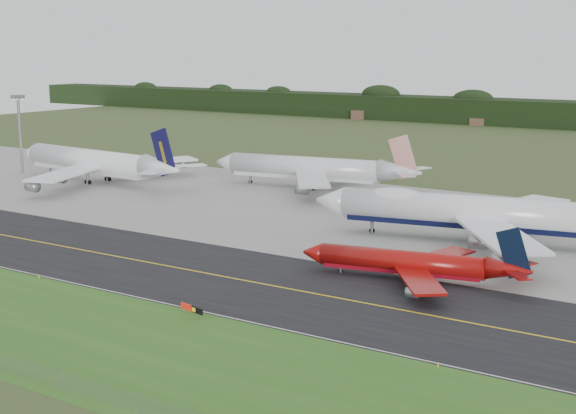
# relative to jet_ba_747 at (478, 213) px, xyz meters

# --- Properties ---
(ground) EXTENTS (600.00, 600.00, 0.00)m
(ground) POSITION_rel_jet_ba_747_xyz_m (-21.33, -40.25, -5.66)
(ground) COLOR #3B4C23
(ground) RESTS_ON ground
(grass_verge) EXTENTS (400.00, 30.00, 0.01)m
(grass_verge) POSITION_rel_jet_ba_747_xyz_m (-21.33, -75.25, -5.65)
(grass_verge) COLOR #30601C
(grass_verge) RESTS_ON ground
(taxiway) EXTENTS (400.00, 32.00, 0.02)m
(taxiway) POSITION_rel_jet_ba_747_xyz_m (-21.33, -44.25, -5.65)
(taxiway) COLOR black
(taxiway) RESTS_ON ground
(apron) EXTENTS (400.00, 78.00, 0.01)m
(apron) POSITION_rel_jet_ba_747_xyz_m (-21.33, 10.75, -5.65)
(apron) COLOR gray
(apron) RESTS_ON ground
(taxiway_centreline) EXTENTS (400.00, 0.40, 0.00)m
(taxiway_centreline) POSITION_rel_jet_ba_747_xyz_m (-21.33, -44.25, -5.63)
(taxiway_centreline) COLOR yellow
(taxiway_centreline) RESTS_ON taxiway
(taxiway_edge_line) EXTENTS (400.00, 0.25, 0.00)m
(taxiway_edge_line) POSITION_rel_jet_ba_747_xyz_m (-21.33, -59.75, -5.63)
(taxiway_edge_line) COLOR silver
(taxiway_edge_line) RESTS_ON taxiway
(perimeter_fence) EXTENTS (320.00, 0.10, 320.00)m
(perimeter_fence) POSITION_rel_jet_ba_747_xyz_m (-21.33, -88.25, -4.56)
(perimeter_fence) COLOR slate
(perimeter_fence) RESTS_ON ground
(jet_ba_747) EXTENTS (65.86, 53.83, 16.62)m
(jet_ba_747) POSITION_rel_jet_ba_747_xyz_m (0.00, 0.00, 0.00)
(jet_ba_747) COLOR white
(jet_ba_747) RESTS_ON ground
(jet_red_737) EXTENTS (36.49, 29.34, 9.89)m
(jet_red_737) POSITION_rel_jet_ba_747_xyz_m (0.24, -29.79, -2.92)
(jet_red_737) COLOR #930C0A
(jet_red_737) RESTS_ON ground
(jet_navy_gold) EXTENTS (64.14, 55.62, 16.54)m
(jet_navy_gold) POSITION_rel_jet_ba_747_xyz_m (-110.43, 10.59, -0.22)
(jet_navy_gold) COLOR white
(jet_navy_gold) RESTS_ON ground
(jet_star_tail) EXTENTS (57.37, 47.53, 15.14)m
(jet_star_tail) POSITION_rel_jet_ba_747_xyz_m (-55.86, 34.41, -0.61)
(jet_star_tail) COLOR silver
(jet_star_tail) RESTS_ON ground
(floodlight_mast) EXTENTS (2.82, 2.82, 22.72)m
(floodlight_mast) POSITION_rel_jet_ba_747_xyz_m (-141.12, 10.67, 9.99)
(floodlight_mast) COLOR slate
(floodlight_mast) RESTS_ON ground
(taxiway_sign) EXTENTS (4.50, 1.08, 1.52)m
(taxiway_sign) POSITION_rel_jet_ba_747_xyz_m (-18.29, -62.08, -4.59)
(taxiway_sign) COLOR slate
(taxiway_sign) RESTS_ON ground
(edge_marker_left) EXTENTS (0.16, 0.16, 0.50)m
(edge_marker_left) POSITION_rel_jet_ba_747_xyz_m (-50.56, -60.75, -5.41)
(edge_marker_left) COLOR yellow
(edge_marker_left) RESTS_ON ground
(edge_marker_center) EXTENTS (0.16, 0.16, 0.50)m
(edge_marker_center) POSITION_rel_jet_ba_747_xyz_m (-20.77, -60.75, -5.41)
(edge_marker_center) COLOR yellow
(edge_marker_center) RESTS_ON ground
(edge_marker_right) EXTENTS (0.16, 0.16, 0.50)m
(edge_marker_right) POSITION_rel_jet_ba_747_xyz_m (16.90, -60.75, -5.41)
(edge_marker_right) COLOR yellow
(edge_marker_right) RESTS_ON ground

